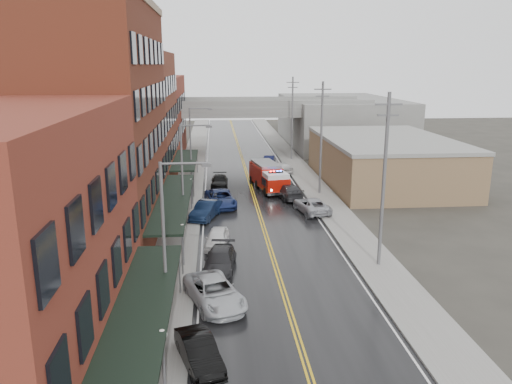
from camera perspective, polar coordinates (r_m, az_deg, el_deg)
road at (r=48.86m, az=0.18°, el=-1.89°), size 11.00×160.00×0.02m
sidewalk_left at (r=48.78m, az=-8.40°, el=-1.99°), size 3.00×160.00×0.15m
sidewalk_right at (r=49.98m, az=8.55°, el=-1.60°), size 3.00×160.00×0.15m
curb_left at (r=48.69m, az=-6.46°, el=-1.96°), size 0.30×160.00×0.15m
curb_right at (r=49.63m, az=6.69°, el=-1.65°), size 0.30×160.00×0.15m
brick_building_b at (r=41.05m, az=-17.89°, el=7.12°), size 9.00×20.00×18.00m
brick_building_c at (r=58.29m, az=-14.01°, el=7.86°), size 9.00×15.00×15.00m
brick_building_far at (r=75.68m, az=-11.90°, el=8.25°), size 9.00×20.00×12.00m
tan_building at (r=61.20m, az=14.46°, el=3.39°), size 14.00×22.00×5.00m
right_far_block at (r=90.01m, az=9.52°, el=8.02°), size 18.00×30.00×8.00m
awning_0 at (r=23.58m, az=-12.92°, el=-13.06°), size 2.60×16.00×3.09m
awning_1 at (r=41.28m, az=-9.38°, el=-0.85°), size 2.60×18.00×3.09m
awning_2 at (r=58.31m, az=-8.09°, el=3.66°), size 2.60×13.00×3.09m
globe_lamp_0 at (r=22.04m, az=-10.62°, el=-17.03°), size 0.44×0.44×3.12m
globe_lamp_1 at (r=34.73m, az=-8.40°, el=-4.93°), size 0.44×0.44×3.12m
globe_lamp_2 at (r=48.15m, az=-7.43°, el=0.58°), size 0.44×0.44×3.12m
street_lamp_0 at (r=26.27m, az=-9.97°, el=-4.78°), size 2.64×0.22×9.00m
street_lamp_1 at (r=41.67m, az=-8.11°, el=2.45°), size 2.64×0.22×9.00m
street_lamp_2 at (r=57.41m, az=-7.25°, el=5.75°), size 2.64×0.22×9.00m
utility_pole_0 at (r=34.47m, az=14.42°, el=1.53°), size 1.80×0.24×12.00m
utility_pole_1 at (r=53.45m, az=7.47°, el=6.32°), size 1.80×0.24×12.00m
utility_pole_2 at (r=72.97m, az=4.16°, el=8.54°), size 1.80×0.24×12.00m
overpass at (r=79.20m, az=-1.85°, el=8.80°), size 40.00×10.00×7.50m
fire_truck at (r=55.79m, az=1.46°, el=1.83°), size 4.26×8.26×2.90m
parked_car_left_1 at (r=24.60m, az=-6.53°, el=-17.68°), size 2.64×4.43×1.38m
parked_car_left_2 at (r=29.86m, az=-4.78°, el=-11.34°), size 4.22×6.07×1.54m
parked_car_left_3 at (r=34.39m, az=-4.16°, el=-7.84°), size 2.64×5.19×1.44m
parked_car_left_4 at (r=38.71m, az=-4.47°, el=-5.30°), size 2.15×4.25×1.39m
parked_car_left_5 at (r=45.79m, az=-5.73°, el=-2.06°), size 3.16×5.10×1.59m
parked_car_left_6 at (r=49.56m, az=-4.08°, el=-0.75°), size 3.43×6.02×1.58m
parked_car_left_7 at (r=57.42m, az=-4.20°, el=1.24°), size 2.08×4.70×1.34m
parked_car_right_0 at (r=47.63m, az=6.37°, el=-1.52°), size 3.27×5.52×1.44m
parked_car_right_1 at (r=52.46m, az=3.77°, el=0.07°), size 2.73×5.41×1.51m
parked_car_right_2 at (r=64.81m, az=2.86°, el=2.83°), size 3.09×4.64×1.47m
parked_car_right_3 at (r=70.30m, az=1.56°, el=3.70°), size 2.21×4.25×1.33m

